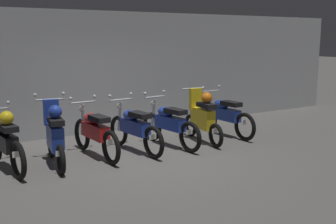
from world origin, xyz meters
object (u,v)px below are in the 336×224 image
object	(u,v)px
motorbike_slot_0	(5,141)
motorbike_slot_6	(225,115)
motorbike_slot_1	(55,135)
motorbike_slot_4	(169,124)
motorbike_slot_3	(134,128)
motorbike_slot_2	(95,132)
motorbike_slot_5	(202,117)

from	to	relation	value
motorbike_slot_0	motorbike_slot_6	distance (m)	4.98
motorbike_slot_1	motorbike_slot_4	world-z (taller)	motorbike_slot_1
motorbike_slot_1	motorbike_slot_3	size ratio (longest dim) A/B	0.86
motorbike_slot_6	motorbike_slot_2	bearing A→B (deg)	-178.35
motorbike_slot_0	motorbike_slot_4	bearing A→B (deg)	-1.85
motorbike_slot_0	motorbike_slot_5	world-z (taller)	motorbike_slot_5
motorbike_slot_0	motorbike_slot_3	size ratio (longest dim) A/B	1.00
motorbike_slot_1	motorbike_slot_3	xyz separation A→B (m)	(1.65, 0.08, -0.08)
motorbike_slot_1	motorbike_slot_2	distance (m)	0.84
motorbike_slot_1	motorbike_slot_4	xyz separation A→B (m)	(2.49, 0.07, -0.08)
motorbike_slot_1	motorbike_slot_5	xyz separation A→B (m)	(3.32, 0.02, -0.00)
motorbike_slot_0	motorbike_slot_2	distance (m)	1.66
motorbike_slot_3	motorbike_slot_6	size ratio (longest dim) A/B	1.00
motorbike_slot_2	motorbike_slot_3	world-z (taller)	same
motorbike_slot_4	motorbike_slot_6	distance (m)	1.67
motorbike_slot_2	motorbike_slot_4	world-z (taller)	same
motorbike_slot_6	motorbike_slot_4	bearing A→B (deg)	-173.96
motorbike_slot_3	motorbike_slot_5	xyz separation A→B (m)	(1.67, -0.06, 0.07)
motorbike_slot_2	motorbike_slot_6	bearing A→B (deg)	1.65
motorbike_slot_1	motorbike_slot_5	distance (m)	3.32
motorbike_slot_6	motorbike_slot_0	bearing A→B (deg)	-179.21
motorbike_slot_2	motorbike_slot_5	xyz separation A→B (m)	(2.50, -0.13, 0.07)
motorbike_slot_2	motorbike_slot_5	distance (m)	2.50
motorbike_slot_0	motorbike_slot_3	distance (m)	2.49
motorbike_slot_2	motorbike_slot_6	xyz separation A→B (m)	(3.32, 0.10, 0.00)
motorbike_slot_6	motorbike_slot_1	bearing A→B (deg)	-176.65
motorbike_slot_0	motorbike_slot_4	xyz separation A→B (m)	(3.32, -0.11, -0.04)
motorbike_slot_2	motorbike_slot_6	distance (m)	3.32
motorbike_slot_2	motorbike_slot_3	size ratio (longest dim) A/B	1.00
motorbike_slot_5	motorbike_slot_6	world-z (taller)	motorbike_slot_5
motorbike_slot_0	motorbike_slot_6	xyz separation A→B (m)	(4.98, 0.07, -0.04)
motorbike_slot_0	motorbike_slot_1	world-z (taller)	motorbike_slot_1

